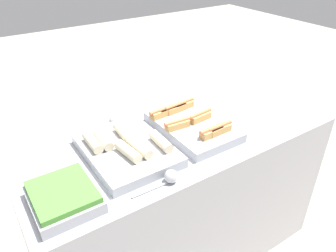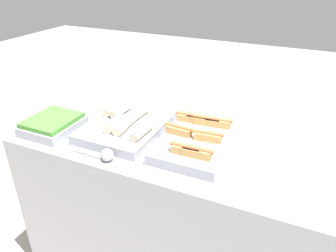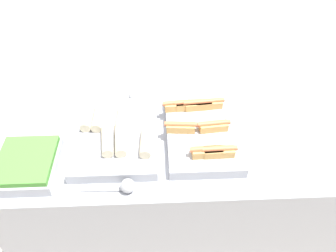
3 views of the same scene
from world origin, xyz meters
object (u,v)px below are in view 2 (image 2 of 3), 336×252
(tray_hotdogs, at_px, (198,140))
(tray_wraps, at_px, (127,125))
(serving_spoon_near, at_px, (106,155))
(serving_spoon_far, at_px, (161,108))
(tray_side_front, at_px, (53,125))

(tray_hotdogs, height_order, tray_wraps, tray_hotdogs)
(tray_wraps, xyz_separation_m, serving_spoon_near, (0.06, -0.28, -0.01))
(serving_spoon_far, bearing_deg, tray_side_front, -133.55)
(tray_hotdogs, relative_size, serving_spoon_far, 2.09)
(serving_spoon_near, relative_size, serving_spoon_far, 0.95)
(tray_side_front, distance_m, serving_spoon_far, 0.60)
(tray_wraps, xyz_separation_m, tray_side_front, (-0.35, -0.16, 0.00))
(tray_wraps, distance_m, serving_spoon_near, 0.28)
(tray_wraps, height_order, serving_spoon_near, tray_wraps)
(serving_spoon_near, bearing_deg, tray_hotdogs, 41.01)
(serving_spoon_near, height_order, serving_spoon_far, same)
(tray_hotdogs, relative_size, tray_wraps, 0.99)
(tray_side_front, bearing_deg, serving_spoon_near, -16.36)
(tray_hotdogs, height_order, tray_side_front, tray_hotdogs)
(tray_side_front, height_order, serving_spoon_near, tray_side_front)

